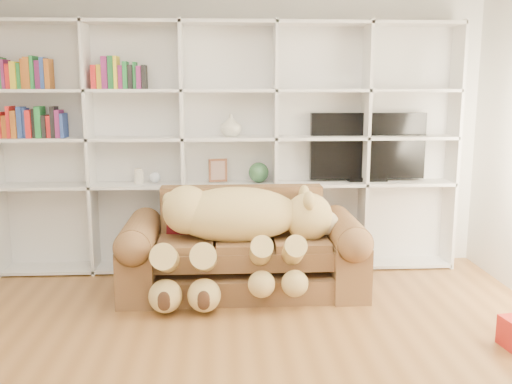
{
  "coord_description": "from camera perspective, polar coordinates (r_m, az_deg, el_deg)",
  "views": [
    {
      "loc": [
        -0.06,
        -3.17,
        1.8
      ],
      "look_at": [
        0.22,
        1.63,
        0.9
      ],
      "focal_mm": 40.0,
      "sensor_mm": 36.0,
      "label": 1
    }
  ],
  "objects": [
    {
      "name": "throw_pillow",
      "position": [
        5.16,
        -6.73,
        -2.51
      ],
      "size": [
        0.4,
        0.26,
        0.39
      ],
      "primitive_type": "cube",
      "rotation": [
        -0.24,
        0.0,
        -0.16
      ],
      "color": "#5D101B",
      "rests_on": "sofa"
    },
    {
      "name": "figurine_tall",
      "position": [
        5.6,
        -11.71,
        1.57
      ],
      "size": [
        0.08,
        0.08,
        0.15
      ],
      "primitive_type": "cylinder",
      "rotation": [
        0.0,
        0.0,
        0.07
      ],
      "color": "beige",
      "rests_on": "bookshelf"
    },
    {
      "name": "sofa",
      "position": [
        5.08,
        -1.31,
        -6.14
      ],
      "size": [
        2.1,
        0.91,
        0.88
      ],
      "color": "brown",
      "rests_on": "floor"
    },
    {
      "name": "tv",
      "position": [
        5.74,
        11.09,
        4.4
      ],
      "size": [
        1.14,
        0.18,
        0.67
      ],
      "color": "black",
      "rests_on": "bookshelf"
    },
    {
      "name": "teddy_bear",
      "position": [
        4.84,
        -1.88,
        -3.51
      ],
      "size": [
        1.61,
        0.87,
        0.93
      ],
      "rotation": [
        0.0,
        0.0,
        -0.11
      ],
      "color": "#E1C270",
      "rests_on": "sofa"
    },
    {
      "name": "green_vase",
      "position": [
        5.55,
        0.26,
        1.96
      ],
      "size": [
        0.2,
        0.2,
        0.2
      ],
      "primitive_type": "sphere",
      "color": "#2E5A37",
      "rests_on": "bookshelf"
    },
    {
      "name": "snow_globe",
      "position": [
        5.58,
        -10.08,
        1.45
      ],
      "size": [
        0.11,
        0.11,
        0.11
      ],
      "primitive_type": "sphere",
      "color": "silver",
      "rests_on": "bookshelf"
    },
    {
      "name": "picture_frame",
      "position": [
        5.53,
        -3.83,
        2.18
      ],
      "size": [
        0.18,
        0.06,
        0.22
      ],
      "primitive_type": "cube",
      "rotation": [
        0.0,
        0.0,
        0.17
      ],
      "color": "brown",
      "rests_on": "bookshelf"
    },
    {
      "name": "wall_back",
      "position": [
        5.69,
        -2.72,
        6.08
      ],
      "size": [
        5.0,
        0.02,
        2.7
      ],
      "primitive_type": "cube",
      "color": "silver",
      "rests_on": "floor"
    },
    {
      "name": "shelf_vase",
      "position": [
        5.49,
        -2.53,
        6.66
      ],
      "size": [
        0.27,
        0.27,
        0.21
      ],
      "primitive_type": "imported",
      "rotation": [
        0.0,
        0.0,
        0.4
      ],
      "color": "beige",
      "rests_on": "bookshelf"
    },
    {
      "name": "bookshelf",
      "position": [
        5.56,
        -5.18,
        5.49
      ],
      "size": [
        4.43,
        0.35,
        2.4
      ],
      "color": "silver",
      "rests_on": "floor"
    },
    {
      "name": "figurine_short",
      "position": [
        5.6,
        -11.54,
        1.46
      ],
      "size": [
        0.07,
        0.07,
        0.12
      ],
      "primitive_type": "cylinder",
      "rotation": [
        0.0,
        0.0,
        -0.01
      ],
      "color": "beige",
      "rests_on": "bookshelf"
    }
  ]
}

